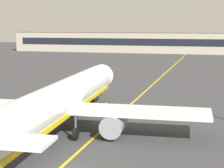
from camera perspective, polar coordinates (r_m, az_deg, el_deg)
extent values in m
cube|color=yellow|center=(58.58, 3.58, -2.42)|extent=(3.76, 179.97, 0.01)
cylinder|color=white|center=(40.58, -8.24, -2.57)|extent=(5.51, 36.14, 3.80)
cone|color=white|center=(58.82, -1.81, 1.09)|extent=(3.73, 2.77, 3.61)
cube|color=gold|center=(40.80, -8.21, -4.00)|extent=(5.30, 33.26, 0.44)
cube|color=black|center=(56.90, -2.26, 1.50)|extent=(2.90, 1.23, 0.60)
cube|color=white|center=(41.31, -7.93, -3.57)|extent=(32.19, 6.32, 0.36)
cylinder|color=gray|center=(43.17, -16.15, -4.95)|extent=(2.47, 3.71, 2.30)
cylinder|color=black|center=(44.76, -15.04, -4.41)|extent=(1.96, 0.27, 1.95)
cylinder|color=gray|center=(39.02, 0.26, -6.06)|extent=(2.47, 3.71, 2.30)
cylinder|color=black|center=(40.77, 0.79, -5.40)|extent=(1.96, 0.27, 1.95)
cylinder|color=#4C4C51|center=(54.55, -2.98, -1.69)|extent=(0.24, 0.24, 1.60)
cylinder|color=black|center=(54.75, -2.98, -2.74)|extent=(0.44, 0.92, 0.90)
cylinder|color=#4C4C51|center=(40.13, -12.67, -5.35)|extent=(0.24, 0.24, 1.60)
cylinder|color=black|center=(40.42, -12.62, -6.90)|extent=(0.46, 1.32, 1.30)
cylinder|color=#4C4C51|center=(38.31, -5.53, -5.86)|extent=(0.24, 0.24, 1.60)
cylinder|color=black|center=(38.61, -5.51, -7.47)|extent=(0.46, 1.32, 1.30)
cone|color=orange|center=(54.71, -0.88, -2.93)|extent=(0.36, 0.36, 0.55)
cylinder|color=white|center=(54.70, -0.88, -2.90)|extent=(0.23, 0.23, 0.07)
cube|color=orange|center=(54.76, -0.88, -3.20)|extent=(0.44, 0.44, 0.03)
cube|color=#B2A893|center=(157.43, 13.06, 6.04)|extent=(157.20, 12.00, 8.32)
cube|color=black|center=(151.37, 13.00, 6.08)|extent=(150.92, 0.12, 2.80)
cube|color=gray|center=(157.29, 13.12, 7.62)|extent=(157.60, 12.40, 0.40)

